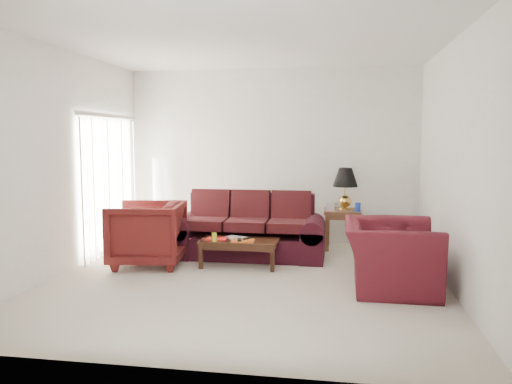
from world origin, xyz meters
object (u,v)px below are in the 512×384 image
at_px(armchair_left, 147,234).
at_px(coffee_table, 240,253).
at_px(end_table, 342,229).
at_px(sofa, 248,226).
at_px(floor_lamp, 159,200).
at_px(armchair_right, 390,256).

distance_m(armchair_left, coffee_table, 1.35).
distance_m(end_table, armchair_left, 3.17).
xyz_separation_m(sofa, end_table, (1.42, 0.81, -0.15)).
height_order(sofa, end_table, sofa).
xyz_separation_m(armchair_left, coffee_table, (1.31, 0.15, -0.27)).
xyz_separation_m(floor_lamp, coffee_table, (1.72, -1.47, -0.55)).
height_order(armchair_left, armchair_right, armchair_left).
relative_size(end_table, coffee_table, 0.59).
bearing_deg(end_table, floor_lamp, 178.71).
bearing_deg(armchair_left, sofa, 111.20).
xyz_separation_m(sofa, armchair_right, (1.97, -1.34, -0.07)).
bearing_deg(end_table, armchair_right, -75.63).
distance_m(sofa, end_table, 1.64).
relative_size(armchair_right, coffee_table, 1.13).
height_order(end_table, coffee_table, end_table).
relative_size(sofa, armchair_right, 1.86).
height_order(sofa, coffee_table, sofa).
relative_size(floor_lamp, coffee_table, 1.35).
bearing_deg(sofa, coffee_table, -88.96).
xyz_separation_m(floor_lamp, armchair_left, (0.41, -1.62, -0.28)).
xyz_separation_m(sofa, coffee_table, (-0.02, -0.59, -0.28)).
distance_m(sofa, armchair_left, 1.53).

